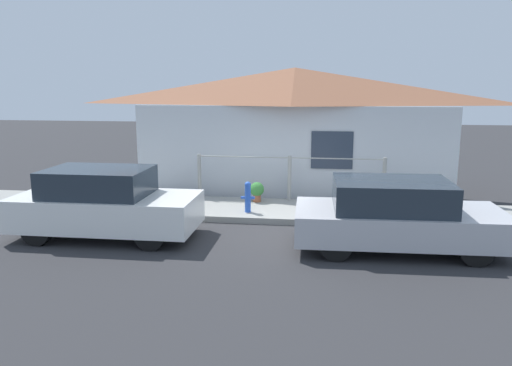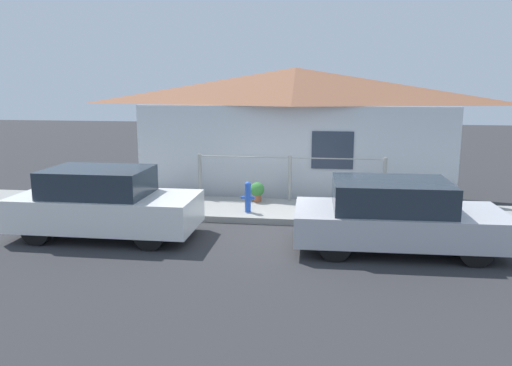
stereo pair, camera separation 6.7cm
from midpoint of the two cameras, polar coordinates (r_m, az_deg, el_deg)
The scene contains 8 objects.
ground_plane at distance 11.32m, azimuth 2.95°, elevation -4.86°, with size 60.00×60.00×0.00m, color #2D2D30.
sidewalk at distance 12.28m, azimuth 3.36°, elevation -3.22°, with size 24.00×2.04×0.15m.
house at distance 14.31m, azimuth 4.28°, elevation 10.15°, with size 9.05×2.23×3.59m.
fence at distance 12.97m, azimuth 3.70°, elevation 0.81°, with size 4.90×0.10×1.17m.
car_left at distance 10.78m, azimuth -17.09°, elevation -2.26°, with size 3.76×1.67×1.44m.
car_right at distance 9.90m, azimuth 15.55°, elevation -3.59°, with size 3.97×1.89×1.35m.
fire_hydrant at distance 11.79m, azimuth -1.11°, elevation -1.52°, with size 0.33×0.15×0.74m.
potted_plant_near_hydrant at distance 12.84m, azimuth -0.05°, elevation -0.86°, with size 0.37×0.37×0.51m.
Camera 1 is at (0.87, -10.84, 3.14)m, focal length 35.00 mm.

